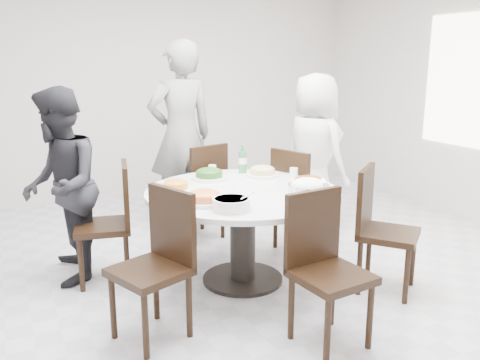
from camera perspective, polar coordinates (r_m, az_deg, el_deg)
name	(u,v)px	position (r m, az deg, el deg)	size (l,w,h in m)	color
floor	(234,283)	(4.12, -0.66, -11.44)	(6.00, 6.00, 0.01)	silver
wall_back	(134,86)	(6.59, -11.81, 10.34)	(6.00, 0.01, 2.80)	beige
dining_table	(243,236)	(4.02, 0.31, -6.33)	(1.50, 1.50, 0.75)	white
chair_ne	(302,199)	(4.72, 6.96, -2.11)	(0.42, 0.42, 0.95)	black
chair_n	(198,191)	(4.97, -4.75, -1.23)	(0.42, 0.42, 0.95)	black
chair_nw	(103,224)	(4.14, -15.17, -4.77)	(0.42, 0.42, 0.95)	black
chair_sw	(149,268)	(3.24, -10.15, -9.70)	(0.42, 0.42, 0.95)	black
chair_s	(332,273)	(3.18, 10.26, -10.20)	(0.42, 0.42, 0.95)	black
chair_se	(389,231)	(3.99, 16.38, -5.54)	(0.42, 0.42, 0.95)	black
diner_right	(314,154)	(5.17, 8.35, 2.93)	(0.78, 0.51, 1.60)	white
diner_middle	(181,136)	(5.26, -6.66, 4.94)	(0.70, 0.46, 1.92)	black
diner_left	(61,187)	(4.18, -19.50, -0.71)	(0.75, 0.58, 1.54)	black
dish_greens	(209,175)	(4.25, -3.48, 0.55)	(0.29, 0.29, 0.07)	white
dish_pale	(262,172)	(4.35, 2.53, 0.87)	(0.27, 0.27, 0.07)	white
dish_orange	(175,187)	(3.90, -7.30, -0.78)	(0.26, 0.26, 0.07)	white
dish_redbrown	(309,184)	(3.98, 7.77, -0.42)	(0.31, 0.31, 0.08)	white
dish_tofu	(204,198)	(3.55, -4.01, -2.08)	(0.29, 0.29, 0.08)	white
rice_bowl	(308,193)	(3.62, 7.66, -1.45)	(0.29, 0.29, 0.12)	silver
soup_bowl	(231,204)	(3.40, -0.98, -2.71)	(0.26, 0.26, 0.08)	white
beverage_bottle	(243,159)	(4.47, 0.31, 2.39)	(0.07, 0.07, 0.25)	#2F763F
tea_cups	(212,170)	(4.41, -3.21, 1.09)	(0.07, 0.07, 0.08)	white
chopsticks	(210,172)	(4.51, -3.41, 0.91)	(0.24, 0.04, 0.01)	tan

